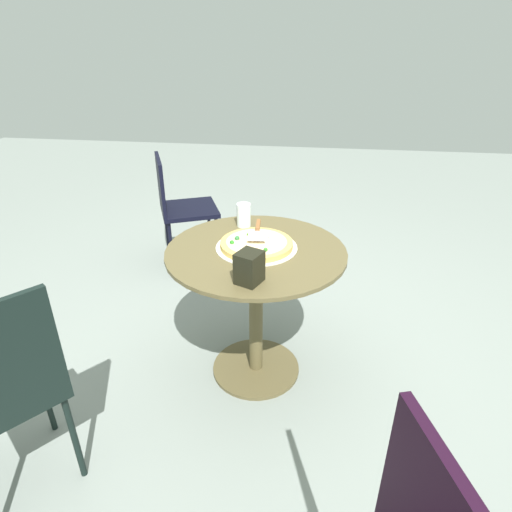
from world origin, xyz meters
TOP-DOWN VIEW (x-y plane):
  - ground_plane at (0.00, 0.00)m, footprint 10.00×10.00m
  - patio_table at (0.00, 0.00)m, footprint 0.81×0.81m
  - pizza_on_tray at (0.02, 0.00)m, footprint 0.37×0.37m
  - pizza_server at (0.09, 0.01)m, footprint 0.21×0.09m
  - drinking_cup at (0.26, 0.10)m, footprint 0.07×0.07m
  - napkin_dispenser at (-0.28, -0.01)m, footprint 0.12×0.12m
  - patio_chair_far at (1.03, 0.69)m, footprint 0.50×0.50m
  - patio_chair_corner at (-0.76, 0.75)m, footprint 0.51×0.51m

SIDE VIEW (x-z plane):
  - ground_plane at x=0.00m, z-range 0.00..0.00m
  - patio_chair_far at x=1.03m, z-range 0.08..0.91m
  - patio_table at x=0.00m, z-range 0.15..0.85m
  - patio_chair_corner at x=-0.76m, z-range 0.07..0.94m
  - pizza_on_tray at x=0.02m, z-range 0.69..0.74m
  - pizza_server at x=0.09m, z-range 0.74..0.76m
  - drinking_cup at x=0.26m, z-range 0.70..0.81m
  - napkin_dispenser at x=-0.28m, z-range 0.70..0.82m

